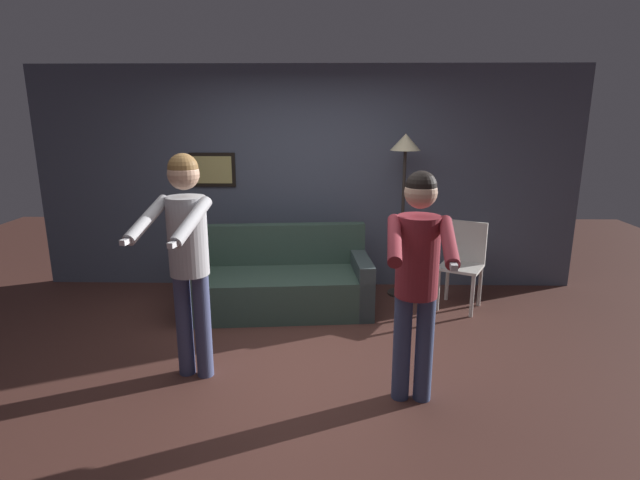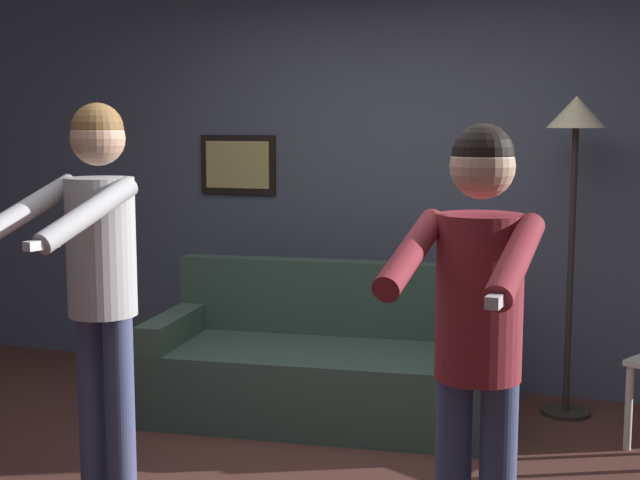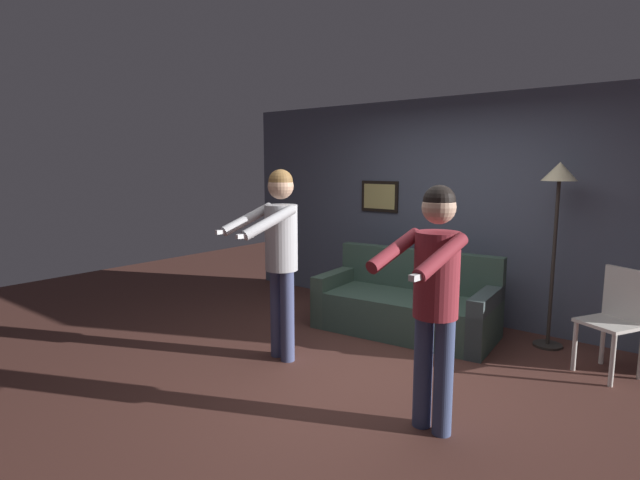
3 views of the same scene
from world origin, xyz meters
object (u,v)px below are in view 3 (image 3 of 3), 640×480
(person_standing_left, at_px, (280,245))
(person_standing_right, at_px, (435,286))
(couch, at_px, (406,307))
(torchiere_lamp, at_px, (558,194))
(dining_chair_distant, at_px, (617,315))

(person_standing_left, relative_size, person_standing_right, 1.05)
(couch, xyz_separation_m, person_standing_right, (1.14, -1.74, 0.75))
(couch, xyz_separation_m, person_standing_left, (-0.55, -1.42, 0.81))
(torchiere_lamp, distance_m, person_standing_left, 2.73)
(person_standing_left, xyz_separation_m, dining_chair_distant, (2.52, 1.57, -0.56))
(person_standing_right, height_order, dining_chair_distant, person_standing_right)
(person_standing_left, height_order, person_standing_right, person_standing_left)
(torchiere_lamp, distance_m, person_standing_right, 2.29)
(person_standing_left, distance_m, dining_chair_distant, 3.02)
(couch, distance_m, dining_chair_distant, 1.99)
(torchiere_lamp, relative_size, person_standing_left, 1.04)
(person_standing_right, bearing_deg, dining_chair_distant, 66.23)
(couch, bearing_deg, person_standing_left, -111.03)
(dining_chair_distant, bearing_deg, couch, -175.76)
(person_standing_left, xyz_separation_m, person_standing_right, (1.69, -0.31, -0.07))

